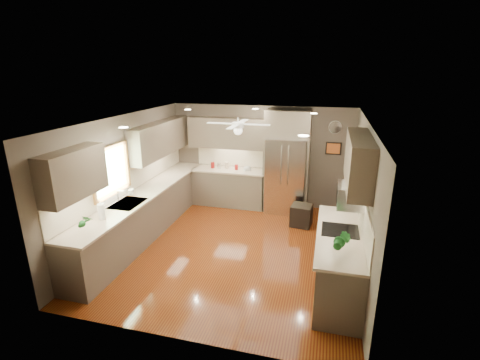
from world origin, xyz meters
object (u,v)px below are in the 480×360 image
at_px(soap_bottle, 132,191).
at_px(bowl, 247,170).
at_px(canister_c, 227,165).
at_px(potted_plant_left, 83,221).
at_px(canister_b, 219,166).
at_px(canister_d, 236,167).
at_px(stool, 301,215).
at_px(microwave, 351,196).
at_px(paper_towel, 102,211).
at_px(canister_a, 213,165).
at_px(refrigerator, 287,164).
at_px(potted_plant_right, 342,241).

bearing_deg(soap_bottle, bowl, 51.66).
distance_m(canister_c, potted_plant_left, 4.10).
xyz_separation_m(canister_b, canister_d, (0.45, 0.00, -0.01)).
bearing_deg(canister_d, stool, -25.47).
bearing_deg(microwave, potted_plant_left, -163.62).
xyz_separation_m(canister_b, paper_towel, (-0.95, -3.45, 0.07)).
bearing_deg(canister_c, stool, -23.10).
height_order(soap_bottle, paper_towel, paper_towel).
bearing_deg(canister_a, stool, -18.92).
height_order(stool, paper_towel, paper_towel).
distance_m(soap_bottle, refrigerator, 3.58).
bearing_deg(potted_plant_left, canister_a, 78.83).
height_order(microwave, stool, microwave).
distance_m(canister_d, potted_plant_left, 4.15).
height_order(potted_plant_left, stool, potted_plant_left).
bearing_deg(bowl, refrigerator, -0.90).
bearing_deg(refrigerator, stool, -58.81).
bearing_deg(bowl, potted_plant_left, -113.19).
bearing_deg(potted_plant_right, bowl, 121.19).
height_order(refrigerator, microwave, refrigerator).
distance_m(potted_plant_right, bowl, 4.21).
bearing_deg(refrigerator, bowl, 179.10).
bearing_deg(canister_b, stool, -20.64).
height_order(canister_d, potted_plant_right, potted_plant_right).
bearing_deg(canister_d, potted_plant_left, -109.46).
xyz_separation_m(canister_a, refrigerator, (1.86, -0.03, 0.17)).
distance_m(canister_b, bowl, 0.73).
bearing_deg(stool, potted_plant_left, -135.04).
height_order(canister_c, microwave, microwave).
distance_m(canister_c, potted_plant_right, 4.55).
distance_m(canister_b, canister_d, 0.45).
xyz_separation_m(bowl, refrigerator, (0.97, -0.02, 0.22)).
bearing_deg(canister_d, bowl, -5.98).
xyz_separation_m(bowl, paper_towel, (-1.68, -3.43, 0.12)).
bearing_deg(stool, microwave, -66.09).
bearing_deg(paper_towel, microwave, 10.03).
bearing_deg(canister_b, paper_towel, -105.32).
xyz_separation_m(canister_d, bowl, (0.28, -0.03, -0.04)).
relative_size(canister_b, potted_plant_right, 0.40).
xyz_separation_m(stool, paper_towel, (-3.11, -2.64, 0.84)).
relative_size(potted_plant_right, paper_towel, 1.27).
height_order(canister_a, paper_towel, paper_towel).
distance_m(canister_b, paper_towel, 3.58).
bearing_deg(refrigerator, canister_d, 177.96).
height_order(potted_plant_right, refrigerator, refrigerator).
height_order(canister_d, soap_bottle, soap_bottle).
bearing_deg(canister_d, canister_a, -178.22).
bearing_deg(stool, canister_b, 159.36).
bearing_deg(canister_c, refrigerator, -2.63).
relative_size(potted_plant_right, refrigerator, 0.15).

